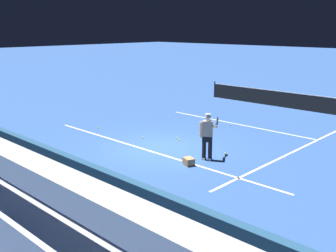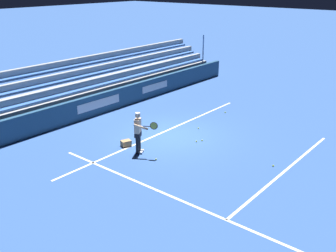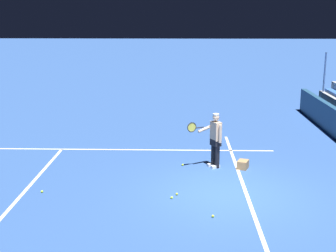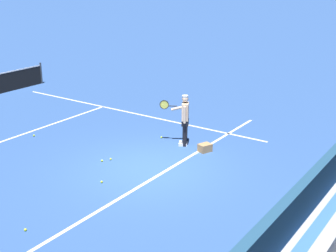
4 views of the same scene
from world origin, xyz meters
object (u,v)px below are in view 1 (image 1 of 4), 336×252
tennis_ball_stray_back (230,125)px  tennis_ball_midcourt (179,140)px  tennis_net (289,100)px  tennis_ball_on_baseline (225,153)px  tennis_ball_by_box (98,128)px  tennis_player (208,136)px  tennis_ball_far_left (142,138)px  ball_box_cardboard (189,161)px  tennis_ball_toward_net (177,138)px

tennis_ball_stray_back → tennis_ball_midcourt: bearing=-91.2°
tennis_ball_stray_back → tennis_net: 5.96m
tennis_ball_on_baseline → tennis_ball_by_box: (-6.67, -0.97, 0.00)m
tennis_player → tennis_ball_far_left: bearing=175.7°
tennis_ball_far_left → tennis_ball_midcourt: size_ratio=1.00×
ball_box_cardboard → tennis_ball_toward_net: (-2.51, 2.17, -0.10)m
ball_box_cardboard → tennis_ball_by_box: 6.53m
tennis_ball_far_left → tennis_net: tennis_net is taller
tennis_player → tennis_ball_stray_back: bearing=115.8°
tennis_ball_far_left → tennis_ball_by_box: (-2.83, -0.27, 0.00)m
tennis_player → tennis_ball_by_box: (-6.59, 0.02, -0.86)m
tennis_ball_toward_net → tennis_ball_stray_back: 3.52m
tennis_ball_stray_back → tennis_ball_by_box: (-4.27, -4.77, 0.00)m
tennis_ball_on_baseline → tennis_ball_toward_net: (-2.73, 0.29, 0.00)m
tennis_ball_far_left → tennis_ball_stray_back: same height
tennis_ball_toward_net → tennis_ball_stray_back: (0.32, 3.50, 0.00)m
tennis_ball_midcourt → tennis_ball_by_box: same height
tennis_ball_on_baseline → tennis_ball_by_box: bearing=-171.7°
tennis_player → tennis_ball_toward_net: (-2.64, 1.29, -0.86)m
ball_box_cardboard → tennis_net: (-2.15, 11.61, 0.36)m
tennis_net → tennis_ball_midcourt: bearing=-90.7°
tennis_player → tennis_ball_by_box: tennis_player is taller
tennis_ball_on_baseline → tennis_ball_by_box: 6.74m
tennis_ball_far_left → tennis_net: (1.48, 10.45, 0.46)m
tennis_ball_toward_net → tennis_ball_far_left: bearing=-138.1°
tennis_ball_stray_back → tennis_net: tennis_net is taller
tennis_ball_toward_net → ball_box_cardboard: bearing=-40.8°
tennis_ball_far_left → tennis_ball_toward_net: bearing=41.9°
tennis_ball_far_left → tennis_ball_by_box: bearing=-174.6°
tennis_player → tennis_ball_far_left: size_ratio=25.98×
tennis_ball_stray_back → tennis_ball_midcourt: size_ratio=1.00×
ball_box_cardboard → tennis_ball_stray_back: 6.08m
tennis_player → ball_box_cardboard: size_ratio=4.29×
ball_box_cardboard → tennis_ball_far_left: size_ratio=6.06×
ball_box_cardboard → tennis_ball_stray_back: (-2.19, 5.67, -0.10)m
tennis_player → tennis_ball_midcourt: (-2.39, 1.15, -0.86)m
tennis_ball_toward_net → tennis_net: 9.46m
tennis_ball_midcourt → tennis_net: bearing=89.3°
tennis_player → tennis_net: tennis_player is taller
tennis_player → tennis_net: size_ratio=0.15×
tennis_ball_far_left → tennis_ball_by_box: same height
tennis_ball_stray_back → tennis_net: bearing=89.6°
tennis_ball_toward_net → tennis_net: size_ratio=0.01×
tennis_player → tennis_ball_on_baseline: bearing=85.2°
ball_box_cardboard → tennis_net: tennis_net is taller
tennis_ball_on_baseline → tennis_ball_midcourt: (-2.48, 0.16, 0.00)m
tennis_ball_far_left → tennis_ball_by_box: size_ratio=1.00×
tennis_ball_stray_back → tennis_ball_by_box: bearing=-131.8°
tennis_player → tennis_ball_far_left: (-3.76, 0.28, -0.86)m
tennis_ball_midcourt → tennis_ball_toward_net: bearing=152.0°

